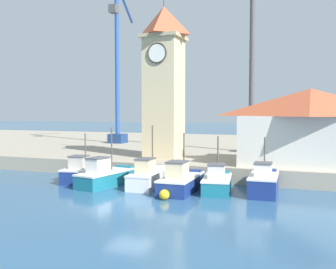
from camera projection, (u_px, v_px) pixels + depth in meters
ground_plane at (129, 204)px, 23.11m from camera, size 300.00×300.00×0.00m
quay_wharf at (229, 149)px, 49.31m from camera, size 120.00×40.00×1.24m
fishing_boat_far_left at (83, 172)px, 30.51m from camera, size 2.66×4.53×3.70m
fishing_boat_left_outer at (106, 176)px, 28.77m from camera, size 2.74×5.35×4.24m
fishing_boat_left_inner at (149, 177)px, 28.36m from camera, size 2.04×4.99×4.41m
fishing_boat_mid_left at (181, 181)px, 26.59m from camera, size 2.17×5.10×3.95m
fishing_boat_center at (217, 182)px, 26.54m from camera, size 2.46×4.42×3.74m
fishing_boat_mid_right at (264, 182)px, 25.78m from camera, size 2.02×4.29×3.73m
clock_tower at (164, 78)px, 35.39m from camera, size 3.54×3.54×15.16m
warehouse_right at (310, 126)px, 30.58m from camera, size 10.64×6.76×5.97m
port_crane_near at (118, 82)px, 51.46m from camera, size 2.44×8.91×20.90m
port_crane_far at (251, 74)px, 40.24m from camera, size 4.92×7.19×20.45m
mooring_buoy at (164, 195)px, 24.16m from camera, size 0.64×0.64×0.64m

